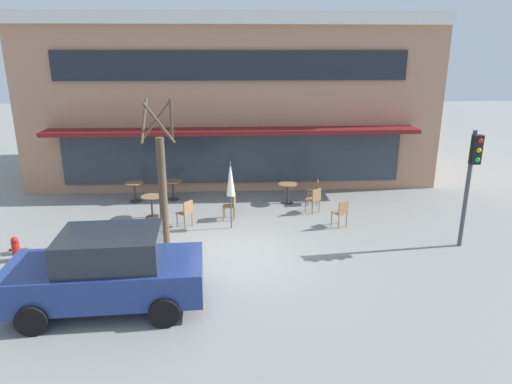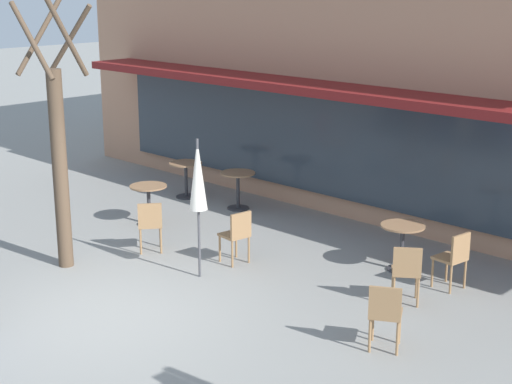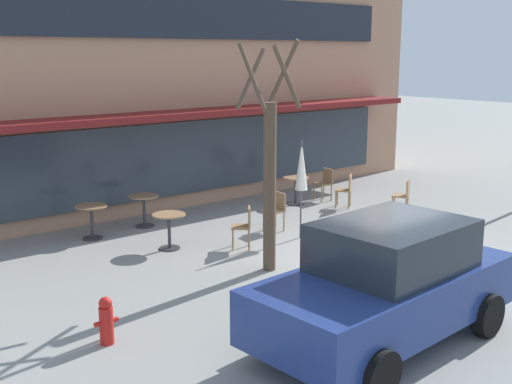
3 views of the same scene
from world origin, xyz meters
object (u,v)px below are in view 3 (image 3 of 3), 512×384
object	(u,v)px
parked_sedan	(387,283)
fire_hydrant	(106,320)
cafe_table_by_tree	(169,225)
cafe_chair_3	(325,182)
cafe_chair_1	(404,194)
cafe_chair_2	(244,224)
cafe_table_streetside	(296,186)
cafe_chair_4	(277,208)
cafe_table_mid_patio	(92,216)
street_tree	(269,171)
patio_umbrella_green_folded	(301,166)
cafe_chair_0	(346,188)
cafe_table_near_wall	(144,206)

from	to	relation	value
parked_sedan	fire_hydrant	world-z (taller)	parked_sedan
cafe_table_by_tree	cafe_chair_3	xyz separation A→B (m)	(5.81, 1.13, 0.01)
cafe_chair_1	cafe_chair_2	distance (m)	4.99
cafe_table_streetside	cafe_chair_4	distance (m)	2.64
cafe_table_mid_patio	cafe_chair_1	bearing A→B (deg)	-22.62
cafe_table_streetside	street_tree	world-z (taller)	street_tree
cafe_table_by_tree	fire_hydrant	world-z (taller)	cafe_table_by_tree
cafe_chair_4	street_tree	size ratio (longest dim) A/B	0.21
cafe_table_mid_patio	cafe_chair_2	bearing A→B (deg)	-51.19
cafe_table_streetside	cafe_table_mid_patio	size ratio (longest dim) A/B	1.00
cafe_chair_2	cafe_chair_4	distance (m)	1.58
patio_umbrella_green_folded	parked_sedan	bearing A→B (deg)	-120.41
cafe_table_streetside	parked_sedan	world-z (taller)	parked_sedan
cafe_chair_2	street_tree	world-z (taller)	street_tree
cafe_table_mid_patio	cafe_chair_0	bearing A→B (deg)	-13.54
cafe_chair_4	cafe_table_streetside	bearing A→B (deg)	37.23
parked_sedan	fire_hydrant	distance (m)	4.00
cafe_chair_0	parked_sedan	distance (m)	8.16
cafe_table_streetside	fire_hydrant	world-z (taller)	cafe_table_streetside
cafe_chair_1	parked_sedan	size ratio (longest dim) A/B	0.21
cafe_table_by_tree	patio_umbrella_green_folded	bearing A→B (deg)	-23.19
patio_umbrella_green_folded	cafe_chair_4	bearing A→B (deg)	89.72
cafe_table_near_wall	cafe_table_mid_patio	size ratio (longest dim) A/B	1.00
parked_sedan	cafe_chair_1	bearing A→B (deg)	35.85
cafe_table_streetside	cafe_chair_0	bearing A→B (deg)	-53.77
cafe_table_streetside	cafe_chair_1	world-z (taller)	cafe_chair_1
cafe_chair_2	cafe_chair_4	bearing A→B (deg)	23.32
cafe_table_by_tree	cafe_chair_1	xyz separation A→B (m)	(6.24, -1.25, 0.01)
cafe_table_by_tree	street_tree	distance (m)	2.82
patio_umbrella_green_folded	parked_sedan	distance (m)	5.38
cafe_chair_3	patio_umbrella_green_folded	bearing A→B (deg)	-143.64
cafe_chair_2	fire_hydrant	size ratio (longest dim) A/B	1.26
cafe_chair_2	cafe_table_streetside	bearing A→B (deg)	32.03
cafe_chair_3	cafe_chair_4	world-z (taller)	same
cafe_table_streetside	cafe_chair_2	xyz separation A→B (m)	(-3.56, -2.23, 0.01)
cafe_chair_3	fire_hydrant	distance (m)	9.95
cafe_table_near_wall	parked_sedan	distance (m)	7.66
patio_umbrella_green_folded	cafe_chair_2	world-z (taller)	patio_umbrella_green_folded
cafe_chair_2	cafe_chair_3	distance (m)	5.02
cafe_table_by_tree	cafe_chair_3	size ratio (longest dim) A/B	0.85
cafe_chair_1	street_tree	size ratio (longest dim) A/B	0.21
cafe_chair_0	cafe_chair_3	bearing A→B (deg)	78.73
cafe_chair_1	cafe_table_by_tree	bearing A→B (deg)	168.68
cafe_table_by_tree	cafe_chair_2	distance (m)	1.58
patio_umbrella_green_folded	cafe_chair_4	size ratio (longest dim) A/B	2.47
cafe_table_near_wall	cafe_chair_0	world-z (taller)	cafe_chair_0
cafe_table_near_wall	patio_umbrella_green_folded	world-z (taller)	patio_umbrella_green_folded
cafe_chair_1	street_tree	distance (m)	5.75
cafe_table_by_tree	fire_hydrant	bearing A→B (deg)	-133.37
parked_sedan	cafe_chair_2	bearing A→B (deg)	75.41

